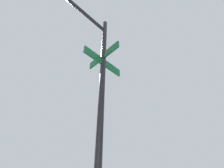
% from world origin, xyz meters
% --- Properties ---
extents(traffic_signal_near, '(1.64, 3.31, 5.70)m').
position_xyz_m(traffic_signal_near, '(-6.19, -5.68, 4.02)').
color(traffic_signal_near, black).
rests_on(traffic_signal_near, ground_plane).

